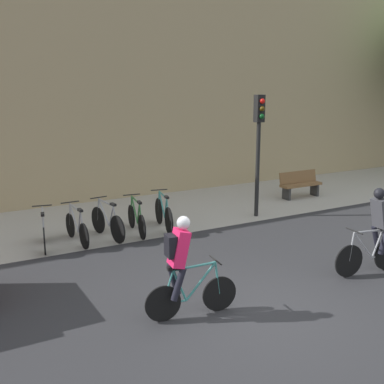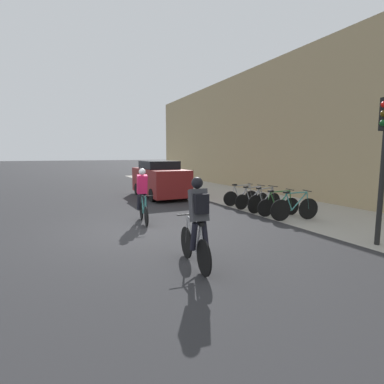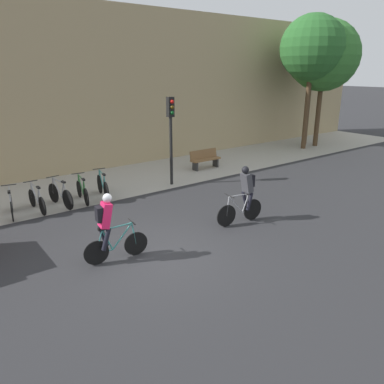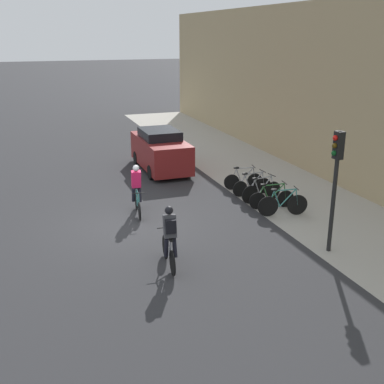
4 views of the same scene
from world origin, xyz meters
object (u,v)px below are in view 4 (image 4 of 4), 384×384
cyclist_grey (170,236)px  parked_bike_1 (252,186)px  parked_bike_3 (272,198)px  parked_bike_4 (283,204)px  traffic_light_pole (336,170)px  cyclist_pink (137,187)px  parked_bike_0 (243,180)px  parked_bike_2 (261,191)px  parked_car (161,151)px

cyclist_grey → parked_bike_1: bearing=135.0°
cyclist_grey → parked_bike_3: size_ratio=1.06×
parked_bike_4 → traffic_light_pole: bearing=-3.3°
cyclist_pink → parked_bike_0: cyclist_pink is taller
cyclist_pink → cyclist_grey: size_ratio=0.98×
cyclist_pink → parked_bike_4: cyclist_pink is taller
parked_bike_0 → parked_bike_3: size_ratio=0.93×
parked_bike_2 → traffic_light_pole: size_ratio=0.49×
parked_bike_1 → parked_car: 5.27m
parked_bike_3 → parked_bike_4: size_ratio=0.96×
cyclist_pink → parked_bike_1: size_ratio=1.05×
cyclist_grey → parked_car: bearing=165.2°
parked_bike_1 → parked_bike_4: (2.34, 0.00, 0.03)m
parked_bike_1 → parked_bike_2: (0.78, 0.00, 0.02)m
parked_bike_1 → traffic_light_pole: traffic_light_pole is taller
parked_bike_1 → parked_bike_3: (1.56, -0.00, 0.00)m
parked_bike_3 → traffic_light_pole: traffic_light_pole is taller
parked_bike_2 → parked_bike_3: size_ratio=1.02×
cyclist_grey → parked_bike_1: (-4.82, 4.82, -0.56)m
cyclist_grey → parked_bike_4: (-2.47, 4.82, -0.53)m
cyclist_pink → parked_bike_0: size_ratio=1.12×
parked_bike_4 → parked_car: 7.44m
parked_bike_4 → cyclist_grey: bearing=-62.8°
traffic_light_pole → parked_bike_0: bearing=178.4°
parked_bike_0 → parked_bike_4: size_ratio=0.90×
cyclist_pink → traffic_light_pole: bearing=42.7°
cyclist_pink → parked_car: 5.65m
cyclist_grey → parked_bike_2: (-4.04, 4.82, -0.54)m
parked_bike_1 → cyclist_grey: bearing=-45.0°
parked_bike_0 → traffic_light_pole: traffic_light_pole is taller
cyclist_pink → parked_bike_2: cyclist_pink is taller
cyclist_grey → parked_bike_0: bearing=139.3°
cyclist_pink → parked_bike_0: bearing=104.6°
parked_bike_1 → parked_car: parked_car is taller
cyclist_grey → parked_bike_1: cyclist_grey is taller
traffic_light_pole → cyclist_pink: bearing=-137.3°
parked_bike_2 → parked_bike_3: (0.78, -0.00, -0.02)m
parked_bike_2 → traffic_light_pole: (4.50, -0.17, 2.02)m
cyclist_grey → parked_bike_3: bearing=124.0°
parked_bike_3 → parked_bike_4: (0.78, 0.00, 0.03)m
parked_bike_1 → parked_bike_4: 2.35m
parked_car → cyclist_pink: bearing=-24.5°
parked_bike_3 → parked_bike_4: 0.78m
cyclist_pink → parked_bike_3: size_ratio=1.04×
parked_bike_1 → parked_bike_2: 0.78m
cyclist_grey → parked_bike_4: 5.44m
cyclist_grey → traffic_light_pole: size_ratio=0.51×
parked_bike_2 → traffic_light_pole: bearing=-2.2°
parked_bike_1 → parked_bike_3: size_ratio=0.99×
cyclist_grey → parked_car: parked_car is taller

